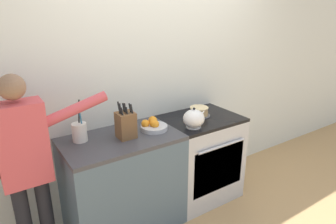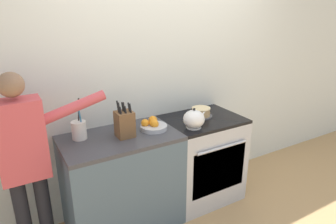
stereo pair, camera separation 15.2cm
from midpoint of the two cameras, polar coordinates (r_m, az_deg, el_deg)
name	(u,v)px [view 1 (the left image)]	position (r m, az deg, el deg)	size (l,w,h in m)	color
ground_plane	(198,217)	(3.15, 4.21, -19.32)	(16.00, 16.00, 0.00)	tan
wall_back	(163,76)	(3.04, -2.47, 6.78)	(8.00, 0.04, 2.60)	silver
counter_cabinet	(123,183)	(2.83, -10.04, -13.22)	(1.01, 0.61, 0.91)	#4C6070
stove_range	(200,157)	(3.22, 4.70, -8.61)	(0.77, 0.64, 0.91)	#B7BABF
layer_cake	(199,112)	(3.07, 4.52, 0.05)	(0.23, 0.23, 0.09)	#4C4C51
tea_kettle	(194,119)	(2.76, 3.41, -1.28)	(0.24, 0.20, 0.19)	white
knife_block	(126,125)	(2.57, -9.73, -2.44)	(0.15, 0.14, 0.32)	brown
utensil_crock	(80,132)	(2.61, -18.11, -3.64)	(0.12, 0.12, 0.35)	silver
fruit_bowl	(153,125)	(2.73, -4.45, -2.59)	(0.24, 0.24, 0.11)	#B7BABF
person_baker	(26,160)	(2.45, -27.05, -8.11)	(0.91, 0.20, 1.55)	black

